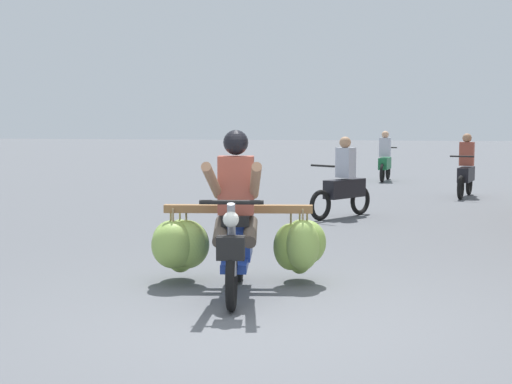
% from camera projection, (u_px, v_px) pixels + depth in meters
% --- Properties ---
extents(ground_plane, '(120.00, 120.00, 0.00)m').
position_uv_depth(ground_plane, '(266.00, 321.00, 6.14)').
color(ground_plane, '#56595E').
extents(motorbike_main_loaded, '(1.80, 1.87, 1.58)m').
position_uv_depth(motorbike_main_loaded, '(232.00, 239.00, 7.39)').
color(motorbike_main_loaded, black).
rests_on(motorbike_main_loaded, ground).
extents(motorbike_distant_ahead_left, '(0.62, 1.59, 1.40)m').
position_uv_depth(motorbike_distant_ahead_left, '(466.00, 171.00, 16.18)').
color(motorbike_distant_ahead_left, black).
rests_on(motorbike_distant_ahead_left, ground).
extents(motorbike_distant_ahead_right, '(0.98, 1.39, 1.40)m').
position_uv_depth(motorbike_distant_ahead_right, '(344.00, 185.00, 12.75)').
color(motorbike_distant_ahead_right, black).
rests_on(motorbike_distant_ahead_right, ground).
extents(motorbike_distant_far_ahead, '(0.50, 1.62, 1.40)m').
position_uv_depth(motorbike_distant_far_ahead, '(385.00, 161.00, 20.47)').
color(motorbike_distant_far_ahead, black).
rests_on(motorbike_distant_far_ahead, ground).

